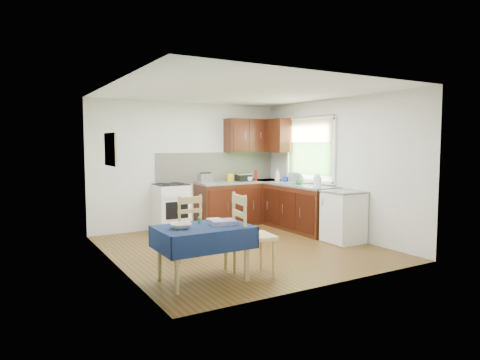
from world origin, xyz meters
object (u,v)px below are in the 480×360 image
toaster (205,178)px  sandwich_press (243,177)px  dining_table (203,235)px  chair_near (250,232)px  chair_far (186,224)px  dish_rack (295,182)px  kettle (317,181)px

toaster → sandwich_press: bearing=-22.8°
dining_table → chair_near: chair_near is taller
sandwich_press → chair_near: bearing=-103.3°
chair_far → dining_table: bearing=75.8°
toaster → chair_far: bearing=-147.0°
dining_table → dish_rack: 3.63m
dining_table → sandwich_press: bearing=56.4°
chair_far → dish_rack: size_ratio=2.02×
toaster → sandwich_press: (0.88, 0.02, -0.02)m
toaster → chair_near: bearing=-129.7°
dining_table → sandwich_press: (2.35, 3.00, 0.41)m
chair_far → toaster: toaster is taller
kettle → dining_table: bearing=-155.9°
sandwich_press → kettle: kettle is taller
dish_rack → kettle: size_ratio=1.89×
kettle → toaster: bearing=130.6°
chair_far → sandwich_press: size_ratio=3.40×
dining_table → kettle: (2.90, 1.30, 0.44)m
chair_near → dish_rack: (2.38, 2.16, 0.36)m
toaster → dish_rack: (1.51, -0.94, -0.07)m
toaster → kettle: (1.44, -1.68, 0.01)m
toaster → kettle: bearing=-73.4°
dining_table → sandwich_press: sandwich_press is taller
chair_near → kettle: bearing=-49.9°
chair_far → toaster: size_ratio=3.37×
dining_table → chair_far: 1.13m
sandwich_press → dish_rack: 1.15m
chair_far → chair_near: (0.35, -1.21, 0.07)m
toaster → dish_rack: size_ratio=0.60×
chair_near → kettle: (2.31, 1.42, 0.45)m
toaster → sandwich_press: 0.89m
sandwich_press → dish_rack: size_ratio=0.59×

